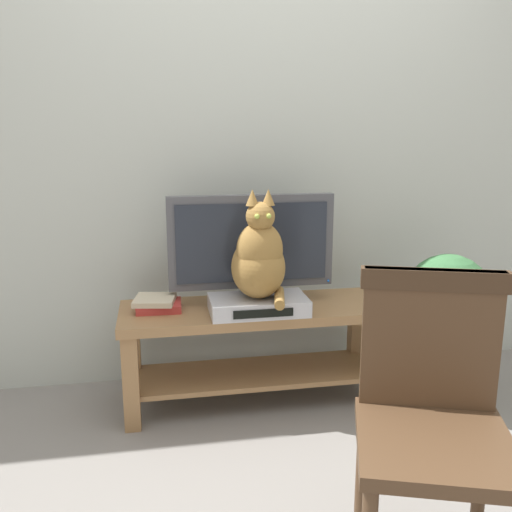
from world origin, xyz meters
TOP-DOWN VIEW (x-y plane):
  - ground_plane at (0.00, 0.00)m, footprint 12.00×12.00m
  - back_wall at (0.00, 0.90)m, footprint 7.00×0.12m
  - tv_stand at (-0.08, 0.50)m, footprint 1.24×0.42m
  - tv at (-0.08, 0.56)m, footprint 0.78×0.20m
  - media_box at (-0.08, 0.40)m, footprint 0.44×0.25m
  - cat at (-0.07, 0.39)m, footprint 0.24×0.35m
  - wooden_chair at (0.22, -0.64)m, footprint 0.52×0.53m
  - book_stack at (-0.52, 0.52)m, footprint 0.22×0.21m
  - potted_plant at (0.79, 0.30)m, footprint 0.40×0.40m

SIDE VIEW (x-z plane):
  - ground_plane at x=0.00m, z-range 0.00..0.00m
  - tv_stand at x=-0.08m, z-range 0.10..0.58m
  - potted_plant at x=0.79m, z-range 0.10..0.83m
  - book_stack at x=-0.52m, z-range 0.48..0.54m
  - media_box at x=-0.08m, z-range 0.48..0.55m
  - wooden_chair at x=0.22m, z-range 0.08..0.98m
  - cat at x=-0.07m, z-range 0.49..0.98m
  - tv at x=-0.08m, z-range 0.49..1.01m
  - back_wall at x=0.00m, z-range 0.00..2.80m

